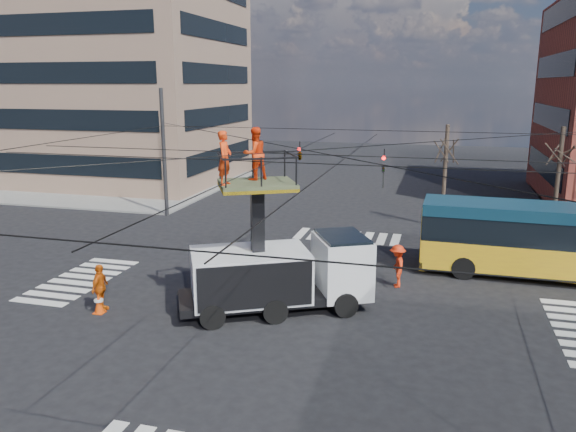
# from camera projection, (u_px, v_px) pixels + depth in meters

# --- Properties ---
(ground) EXTENTS (120.00, 120.00, 0.00)m
(ground) POSITION_uv_depth(u_px,v_px,m) (305.00, 303.00, 21.64)
(ground) COLOR black
(ground) RESTS_ON ground
(sidewalk_nw) EXTENTS (18.00, 18.00, 0.12)m
(sidewalk_nw) POSITION_uv_depth(u_px,v_px,m) (119.00, 184.00, 46.70)
(sidewalk_nw) COLOR slate
(sidewalk_nw) RESTS_ON ground
(crosswalks) EXTENTS (22.40, 22.40, 0.02)m
(crosswalks) POSITION_uv_depth(u_px,v_px,m) (305.00, 303.00, 21.63)
(crosswalks) COLOR silver
(crosswalks) RESTS_ON ground
(building_tower) EXTENTS (18.06, 16.06, 30.00)m
(building_tower) POSITION_uv_depth(u_px,v_px,m) (116.00, 0.00, 46.30)
(building_tower) COLOR #94755E
(building_tower) RESTS_ON ground
(overhead_network) EXTENTS (24.24, 24.24, 8.00)m
(overhead_network) POSITION_uv_depth(u_px,v_px,m) (307.00, 192.00, 21.05)
(overhead_network) COLOR #2D2D30
(overhead_network) RESTS_ON ground
(tree_a) EXTENTS (2.00, 2.00, 6.00)m
(tree_a) POSITION_uv_depth(u_px,v_px,m) (446.00, 149.00, 31.97)
(tree_a) COLOR #382B21
(tree_a) RESTS_ON ground
(tree_b) EXTENTS (2.00, 2.00, 6.00)m
(tree_b) POSITION_uv_depth(u_px,v_px,m) (561.00, 152.00, 30.44)
(tree_b) COLOR #382B21
(tree_b) RESTS_ON ground
(utility_truck) EXTENTS (7.27, 5.27, 6.76)m
(utility_truck) POSITION_uv_depth(u_px,v_px,m) (279.00, 254.00, 20.55)
(utility_truck) COLOR black
(utility_truck) RESTS_ON ground
(city_bus) EXTENTS (12.46, 3.01, 3.20)m
(city_bus) POSITION_uv_depth(u_px,v_px,m) (572.00, 241.00, 23.78)
(city_bus) COLOR yellow
(city_bus) RESTS_ON ground
(traffic_cone) EXTENTS (0.36, 0.36, 0.77)m
(traffic_cone) POSITION_uv_depth(u_px,v_px,m) (99.00, 303.00, 20.62)
(traffic_cone) COLOR #EB4609
(traffic_cone) RESTS_ON ground
(worker_ground) EXTENTS (0.52, 1.08, 1.79)m
(worker_ground) POSITION_uv_depth(u_px,v_px,m) (100.00, 288.00, 20.73)
(worker_ground) COLOR #CE550D
(worker_ground) RESTS_ON ground
(flagger) EXTENTS (0.88, 1.27, 1.80)m
(flagger) POSITION_uv_depth(u_px,v_px,m) (397.00, 266.00, 23.19)
(flagger) COLOR red
(flagger) RESTS_ON ground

